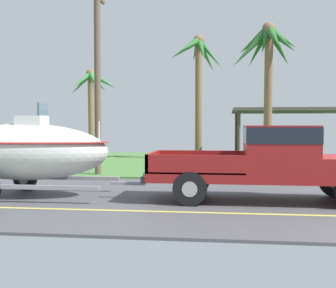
{
  "coord_description": "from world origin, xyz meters",
  "views": [
    {
      "loc": [
        -2.77,
        -11.31,
        1.87
      ],
      "look_at": [
        -4.33,
        0.81,
        1.36
      ],
      "focal_mm": 47.71,
      "sensor_mm": 36.0,
      "label": 1
    }
  ],
  "objects_px": {
    "palm_tree_near_left": "(198,67)",
    "palm_tree_near_right": "(268,55)",
    "palm_tree_mid": "(93,89)",
    "carport_awning": "(307,111)",
    "utility_pole": "(97,74)",
    "pickup_truck_towing": "(278,159)",
    "boat_on_trailer": "(23,151)"
  },
  "relations": [
    {
      "from": "boat_on_trailer",
      "to": "palm_tree_mid",
      "type": "distance_m",
      "value": 15.2
    },
    {
      "from": "palm_tree_near_left",
      "to": "palm_tree_mid",
      "type": "xyz_separation_m",
      "value": [
        -6.41,
        2.11,
        -0.96
      ]
    },
    {
      "from": "pickup_truck_towing",
      "to": "palm_tree_mid",
      "type": "height_order",
      "value": "palm_tree_mid"
    },
    {
      "from": "pickup_truck_towing",
      "to": "boat_on_trailer",
      "type": "distance_m",
      "value": 6.57
    },
    {
      "from": "palm_tree_near_left",
      "to": "palm_tree_near_right",
      "type": "distance_m",
      "value": 5.59
    },
    {
      "from": "pickup_truck_towing",
      "to": "palm_tree_mid",
      "type": "relative_size",
      "value": 1.11
    },
    {
      "from": "pickup_truck_towing",
      "to": "palm_tree_near_right",
      "type": "distance_m",
      "value": 8.89
    },
    {
      "from": "palm_tree_near_right",
      "to": "palm_tree_mid",
      "type": "height_order",
      "value": "palm_tree_near_right"
    },
    {
      "from": "palm_tree_near_right",
      "to": "palm_tree_mid",
      "type": "distance_m",
      "value": 11.73
    },
    {
      "from": "pickup_truck_towing",
      "to": "palm_tree_near_right",
      "type": "height_order",
      "value": "palm_tree_near_right"
    },
    {
      "from": "pickup_truck_towing",
      "to": "carport_awning",
      "type": "distance_m",
      "value": 12.36
    },
    {
      "from": "boat_on_trailer",
      "to": "palm_tree_near_left",
      "type": "height_order",
      "value": "palm_tree_near_left"
    },
    {
      "from": "palm_tree_near_left",
      "to": "palm_tree_near_right",
      "type": "xyz_separation_m",
      "value": [
        3.2,
        -4.58,
        -0.15
      ]
    },
    {
      "from": "carport_awning",
      "to": "palm_tree_mid",
      "type": "height_order",
      "value": "palm_tree_mid"
    },
    {
      "from": "boat_on_trailer",
      "to": "palm_tree_mid",
      "type": "relative_size",
      "value": 1.11
    },
    {
      "from": "utility_pole",
      "to": "pickup_truck_towing",
      "type": "bearing_deg",
      "value": -39.38
    },
    {
      "from": "palm_tree_near_left",
      "to": "palm_tree_near_right",
      "type": "bearing_deg",
      "value": -55.1
    },
    {
      "from": "carport_awning",
      "to": "palm_tree_near_right",
      "type": "height_order",
      "value": "palm_tree_near_right"
    },
    {
      "from": "boat_on_trailer",
      "to": "carport_awning",
      "type": "xyz_separation_m",
      "value": [
        9.34,
        11.95,
        1.38
      ]
    },
    {
      "from": "palm_tree_near_left",
      "to": "palm_tree_mid",
      "type": "distance_m",
      "value": 6.82
    },
    {
      "from": "pickup_truck_towing",
      "to": "palm_tree_near_left",
      "type": "distance_m",
      "value": 13.49
    },
    {
      "from": "utility_pole",
      "to": "palm_tree_near_right",
      "type": "bearing_deg",
      "value": 25.87
    },
    {
      "from": "carport_awning",
      "to": "palm_tree_near_left",
      "type": "xyz_separation_m",
      "value": [
        -5.5,
        0.66,
        2.42
      ]
    },
    {
      "from": "carport_awning",
      "to": "palm_tree_mid",
      "type": "bearing_deg",
      "value": 166.93
    },
    {
      "from": "carport_awning",
      "to": "utility_pole",
      "type": "height_order",
      "value": "utility_pole"
    },
    {
      "from": "palm_tree_near_right",
      "to": "palm_tree_mid",
      "type": "xyz_separation_m",
      "value": [
        -9.61,
        6.69,
        -0.81
      ]
    },
    {
      "from": "pickup_truck_towing",
      "to": "carport_awning",
      "type": "xyz_separation_m",
      "value": [
        2.78,
        11.95,
        1.53
      ]
    },
    {
      "from": "pickup_truck_towing",
      "to": "palm_tree_mid",
      "type": "bearing_deg",
      "value": 121.84
    },
    {
      "from": "boat_on_trailer",
      "to": "carport_awning",
      "type": "relative_size",
      "value": 0.79
    },
    {
      "from": "palm_tree_mid",
      "to": "palm_tree_near_left",
      "type": "bearing_deg",
      "value": -18.18
    },
    {
      "from": "carport_awning",
      "to": "palm_tree_near_left",
      "type": "distance_m",
      "value": 6.04
    },
    {
      "from": "palm_tree_mid",
      "to": "boat_on_trailer",
      "type": "bearing_deg",
      "value": -80.1
    }
  ]
}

